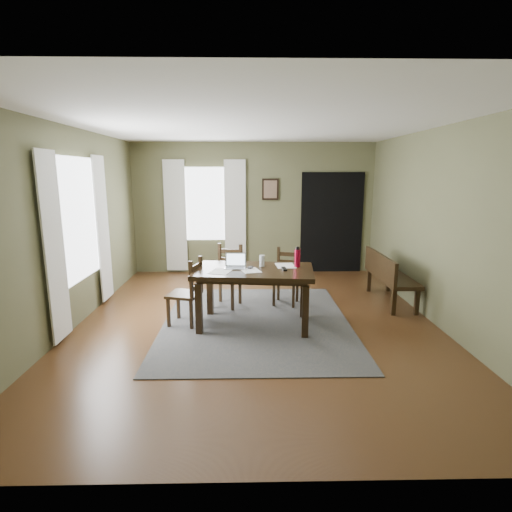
{
  "coord_description": "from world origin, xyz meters",
  "views": [
    {
      "loc": [
        -0.12,
        -5.36,
        2.08
      ],
      "look_at": [
        0.0,
        0.3,
        0.9
      ],
      "focal_mm": 28.0,
      "sensor_mm": 36.0,
      "label": 1
    }
  ],
  "objects_px": {
    "dining_table": "(254,276)",
    "chair_end": "(187,293)",
    "bench": "(387,273)",
    "chair_back_right": "(287,277)",
    "water_bottle": "(297,258)",
    "laptop": "(235,264)",
    "chair_back_left": "(227,277)"
  },
  "relations": [
    {
      "from": "dining_table",
      "to": "chair_end",
      "type": "distance_m",
      "value": 0.95
    },
    {
      "from": "dining_table",
      "to": "bench",
      "type": "distance_m",
      "value": 2.4
    },
    {
      "from": "dining_table",
      "to": "bench",
      "type": "xyz_separation_m",
      "value": [
        2.18,
        0.98,
        -0.22
      ]
    },
    {
      "from": "chair_back_right",
      "to": "water_bottle",
      "type": "distance_m",
      "value": 0.97
    },
    {
      "from": "chair_end",
      "to": "bench",
      "type": "distance_m",
      "value": 3.24
    },
    {
      "from": "laptop",
      "to": "water_bottle",
      "type": "distance_m",
      "value": 0.86
    },
    {
      "from": "chair_back_right",
      "to": "water_bottle",
      "type": "relative_size",
      "value": 3.14
    },
    {
      "from": "chair_back_left",
      "to": "water_bottle",
      "type": "bearing_deg",
      "value": -18.06
    },
    {
      "from": "chair_back_left",
      "to": "bench",
      "type": "height_order",
      "value": "chair_back_left"
    },
    {
      "from": "bench",
      "to": "water_bottle",
      "type": "height_order",
      "value": "water_bottle"
    },
    {
      "from": "chair_back_right",
      "to": "chair_back_left",
      "type": "bearing_deg",
      "value": -157.81
    },
    {
      "from": "dining_table",
      "to": "water_bottle",
      "type": "distance_m",
      "value": 0.65
    },
    {
      "from": "chair_end",
      "to": "chair_back_left",
      "type": "relative_size",
      "value": 0.97
    },
    {
      "from": "bench",
      "to": "chair_end",
      "type": "bearing_deg",
      "value": 106.67
    },
    {
      "from": "chair_back_left",
      "to": "bench",
      "type": "relative_size",
      "value": 0.67
    },
    {
      "from": "dining_table",
      "to": "chair_back_right",
      "type": "xyz_separation_m",
      "value": [
        0.54,
        0.94,
        -0.27
      ]
    },
    {
      "from": "dining_table",
      "to": "bench",
      "type": "relative_size",
      "value": 1.17
    },
    {
      "from": "dining_table",
      "to": "chair_end",
      "type": "bearing_deg",
      "value": -177.18
    },
    {
      "from": "dining_table",
      "to": "water_bottle",
      "type": "xyz_separation_m",
      "value": [
        0.6,
        0.11,
        0.23
      ]
    },
    {
      "from": "chair_end",
      "to": "chair_back_left",
      "type": "xyz_separation_m",
      "value": [
        0.51,
        0.81,
        0.01
      ]
    },
    {
      "from": "bench",
      "to": "dining_table",
      "type": "bearing_deg",
      "value": 114.12
    },
    {
      "from": "laptop",
      "to": "chair_back_right",
      "type": "bearing_deg",
      "value": 50.29
    },
    {
      "from": "dining_table",
      "to": "chair_end",
      "type": "height_order",
      "value": "chair_end"
    },
    {
      "from": "chair_end",
      "to": "chair_back_left",
      "type": "distance_m",
      "value": 0.96
    },
    {
      "from": "chair_end",
      "to": "bench",
      "type": "relative_size",
      "value": 0.66
    },
    {
      "from": "water_bottle",
      "to": "chair_back_right",
      "type": "bearing_deg",
      "value": 94.15
    },
    {
      "from": "chair_back_left",
      "to": "chair_back_right",
      "type": "bearing_deg",
      "value": 23.28
    },
    {
      "from": "chair_back_right",
      "to": "bench",
      "type": "height_order",
      "value": "chair_back_right"
    },
    {
      "from": "chair_end",
      "to": "laptop",
      "type": "distance_m",
      "value": 0.77
    },
    {
      "from": "laptop",
      "to": "chair_back_left",
      "type": "bearing_deg",
      "value": 104.51
    },
    {
      "from": "water_bottle",
      "to": "chair_back_left",
      "type": "bearing_deg",
      "value": 143.26
    },
    {
      "from": "dining_table",
      "to": "chair_back_right",
      "type": "relative_size",
      "value": 1.88
    }
  ]
}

